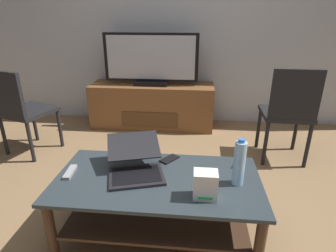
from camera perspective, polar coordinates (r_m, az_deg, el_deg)
name	(u,v)px	position (r m, az deg, el deg)	size (l,w,h in m)	color
ground_plane	(164,222)	(2.07, -0.93, -19.17)	(7.68, 7.68, 0.00)	olive
back_wall	(183,10)	(3.67, 3.03, 22.67)	(6.40, 0.12, 2.80)	silver
coffee_table	(158,195)	(1.84, -2.12, -13.93)	(1.28, 0.66, 0.41)	#2D383D
media_cabinet	(152,105)	(3.56, -3.25, 4.22)	(1.52, 0.46, 0.55)	brown
television	(151,61)	(3.40, -3.51, 13.23)	(1.13, 0.20, 0.61)	black
dining_chair	(289,110)	(2.82, 23.50, 2.96)	(0.45, 0.45, 0.93)	black
side_chair	(21,108)	(3.10, -27.99, 3.28)	(0.56, 0.56, 0.88)	black
laptop	(135,163)	(1.81, -6.75, -7.57)	(0.44, 0.50, 0.19)	black
router_box	(205,185)	(1.58, 7.65, -11.87)	(0.13, 0.10, 0.16)	white
water_bottle_near	(239,163)	(1.70, 14.40, -7.36)	(0.07, 0.07, 0.30)	#99C6E5
cell_phone	(169,159)	(1.97, 0.30, -6.78)	(0.07, 0.14, 0.01)	black
tv_remote	(239,162)	(1.97, 14.35, -7.26)	(0.04, 0.16, 0.02)	#2D2D30
soundbar_remote	(70,172)	(1.91, -19.45, -8.90)	(0.04, 0.16, 0.02)	#99999E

